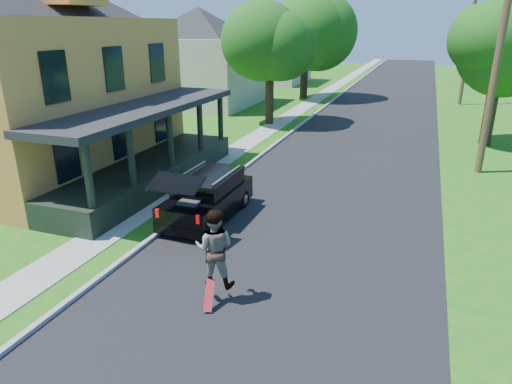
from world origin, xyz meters
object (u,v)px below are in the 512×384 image
(black_suv, at_px, (207,196))
(tree_right_near, at_px, (501,41))
(utility_pole_near, at_px, (498,59))
(skateboarder, at_px, (215,248))

(black_suv, height_order, tree_right_near, tree_right_near)
(tree_right_near, xyz_separation_m, utility_pole_near, (-0.67, -5.28, -0.54))
(black_suv, relative_size, utility_pole_near, 0.47)
(skateboarder, height_order, utility_pole_near, utility_pole_near)
(utility_pole_near, bearing_deg, tree_right_near, 71.96)
(tree_right_near, height_order, utility_pole_near, utility_pole_near)
(utility_pole_near, bearing_deg, black_suv, -146.69)
(black_suv, xyz_separation_m, tree_right_near, (9.40, 13.73, 4.46))
(tree_right_near, relative_size, utility_pole_near, 0.87)
(utility_pole_near, bearing_deg, skateboarder, -128.16)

